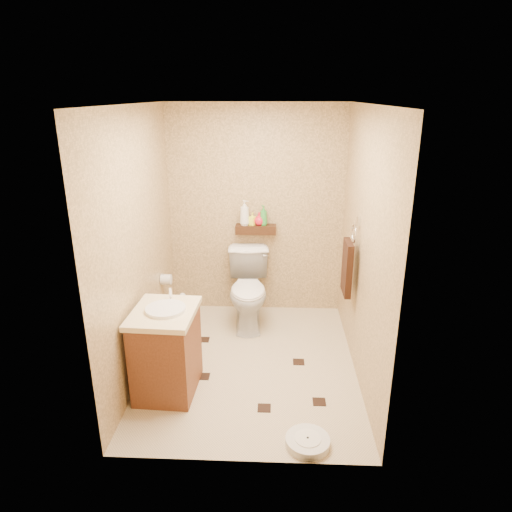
{
  "coord_description": "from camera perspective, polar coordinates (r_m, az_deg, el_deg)",
  "views": [
    {
      "loc": [
        0.22,
        -3.82,
        2.48
      ],
      "look_at": [
        0.04,
        0.25,
        1.03
      ],
      "focal_mm": 32.0,
      "sensor_mm": 36.0,
      "label": 1
    }
  ],
  "objects": [
    {
      "name": "bottle_d",
      "position": [
        5.16,
        0.94,
        5.1
      ],
      "size": [
        0.12,
        0.12,
        0.23
      ],
      "primitive_type": "imported",
      "rotation": [
        0.0,
        0.0,
        3.79
      ],
      "color": "green",
      "rests_on": "wall_shelf"
    },
    {
      "name": "toilet_brush",
      "position": [
        5.15,
        -9.03,
        -7.49
      ],
      "size": [
        0.1,
        0.1,
        0.44
      ],
      "color": "#18625C",
      "rests_on": "ground"
    },
    {
      "name": "wall_front",
      "position": [
        2.88,
        -2.2,
        -6.77
      ],
      "size": [
        2.0,
        0.04,
        2.4
      ],
      "primitive_type": "cube",
      "color": "tan",
      "rests_on": "ground"
    },
    {
      "name": "toilet_paper",
      "position": [
        4.99,
        -11.17,
        -2.88
      ],
      "size": [
        0.12,
        0.11,
        0.12
      ],
      "color": "silver",
      "rests_on": "wall_left"
    },
    {
      "name": "wall_right",
      "position": [
        4.1,
        13.32,
        0.92
      ],
      "size": [
        0.04,
        2.5,
        2.4
      ],
      "primitive_type": "cube",
      "color": "tan",
      "rests_on": "ground"
    },
    {
      "name": "vanity",
      "position": [
        4.08,
        -11.13,
        -11.41
      ],
      "size": [
        0.55,
        0.66,
        0.89
      ],
      "rotation": [
        0.0,
        0.0,
        -0.05
      ],
      "color": "brown",
      "rests_on": "ground"
    },
    {
      "name": "toilet",
      "position": [
        5.1,
        -0.91,
        -4.24
      ],
      "size": [
        0.52,
        0.84,
        0.83
      ],
      "primitive_type": "imported",
      "rotation": [
        0.0,
        0.0,
        0.07
      ],
      "color": "white",
      "rests_on": "ground"
    },
    {
      "name": "wall_back",
      "position": [
        5.23,
        0.01,
        5.5
      ],
      "size": [
        2.0,
        0.04,
        2.4
      ],
      "primitive_type": "cube",
      "color": "tan",
      "rests_on": "ground"
    },
    {
      "name": "bathroom_scale",
      "position": [
        3.69,
        6.47,
        -22.05
      ],
      "size": [
        0.43,
        0.43,
        0.07
      ],
      "rotation": [
        0.0,
        0.0,
        -0.39
      ],
      "color": "silver",
      "rests_on": "ground"
    },
    {
      "name": "bottle_c",
      "position": [
        5.17,
        0.42,
        4.69
      ],
      "size": [
        0.12,
        0.12,
        0.15
      ],
      "primitive_type": "imported",
      "rotation": [
        0.0,
        0.0,
        1.51
      ],
      "color": "red",
      "rests_on": "wall_shelf"
    },
    {
      "name": "wall_left",
      "position": [
        4.21,
        -14.5,
        1.31
      ],
      "size": [
        0.04,
        2.5,
        2.4
      ],
      "primitive_type": "cube",
      "color": "tan",
      "rests_on": "ground"
    },
    {
      "name": "wall_shelf",
      "position": [
        5.2,
        -0.03,
        3.36
      ],
      "size": [
        0.46,
        0.14,
        0.1
      ],
      "primitive_type": "cube",
      "color": "#3C2210",
      "rests_on": "wall_back"
    },
    {
      "name": "ceiling",
      "position": [
        3.83,
        -0.86,
        18.45
      ],
      "size": [
        2.0,
        2.5,
        0.02
      ],
      "primitive_type": "cube",
      "color": "white",
      "rests_on": "wall_back"
    },
    {
      "name": "bottle_a",
      "position": [
        5.16,
        -1.44,
        5.44
      ],
      "size": [
        0.15,
        0.15,
        0.29
      ],
      "primitive_type": "imported",
      "rotation": [
        0.0,
        0.0,
        1.08
      ],
      "color": "white",
      "rests_on": "wall_shelf"
    },
    {
      "name": "towel_ring",
      "position": [
        4.4,
        11.39,
        -1.15
      ],
      "size": [
        0.12,
        0.3,
        0.76
      ],
      "color": "silver",
      "rests_on": "wall_right"
    },
    {
      "name": "floor_accents",
      "position": [
        4.5,
        -0.17,
        -13.73
      ],
      "size": [
        1.25,
        1.36,
        0.01
      ],
      "color": "black",
      "rests_on": "ground"
    },
    {
      "name": "ground",
      "position": [
        4.56,
        -0.7,
        -13.3
      ],
      "size": [
        2.5,
        2.5,
        0.0
      ],
      "primitive_type": "plane",
      "color": "beige",
      "rests_on": "ground"
    },
    {
      "name": "bottle_b",
      "position": [
        5.17,
        -0.46,
        4.66
      ],
      "size": [
        0.09,
        0.09,
        0.14
      ],
      "primitive_type": "imported",
      "rotation": [
        0.0,
        0.0,
        2.63
      ],
      "color": "#F4FF35",
      "rests_on": "wall_shelf"
    }
  ]
}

